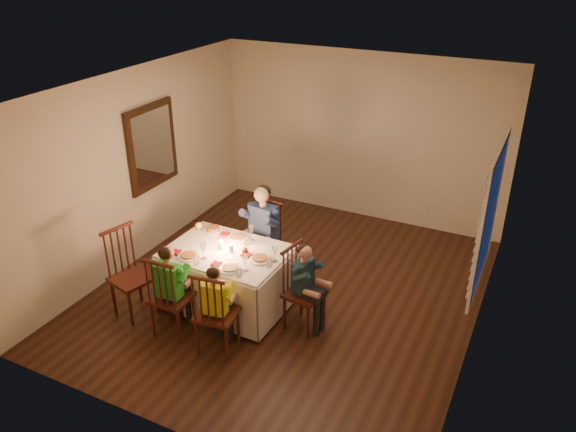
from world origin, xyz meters
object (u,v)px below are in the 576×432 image
at_px(dining_table, 228,266).
at_px(child_yellow, 219,348).
at_px(child_teal, 304,326).
at_px(child_green, 175,330).
at_px(chair_near_right, 219,348).
at_px(adult, 264,273).
at_px(chair_adult, 264,273).
at_px(chair_extra, 138,312).
at_px(chair_near_left, 175,330).
at_px(serving_bowl, 213,230).
at_px(chair_end, 304,326).

xyz_separation_m(dining_table, child_yellow, (0.34, -0.77, -0.53)).
xyz_separation_m(dining_table, child_teal, (1.01, -0.00, -0.53)).
distance_m(dining_table, child_green, 0.95).
xyz_separation_m(chair_near_right, adult, (-0.29, 1.55, 0.00)).
bearing_deg(child_yellow, chair_near_right, 180.00).
distance_m(chair_adult, child_teal, 1.24).
bearing_deg(child_green, chair_adult, -105.62).
relative_size(chair_adult, child_green, 0.92).
bearing_deg(chair_extra, chair_adult, -17.82).
relative_size(chair_near_left, adult, 0.80).
bearing_deg(dining_table, chair_near_right, -65.24).
bearing_deg(dining_table, serving_bowl, 141.88).
bearing_deg(chair_near_right, child_yellow, 180.00).
bearing_deg(chair_extra, adult, -17.82).
distance_m(adult, child_teal, 1.24).
xyz_separation_m(dining_table, chair_end, (1.01, -0.00, -0.53)).
bearing_deg(child_teal, dining_table, 99.49).
bearing_deg(chair_extra, dining_table, -38.35).
height_order(chair_near_left, chair_end, same).
bearing_deg(serving_bowl, chair_end, -12.96).
distance_m(chair_adult, chair_near_right, 1.58).
distance_m(chair_extra, child_green, 0.62).
relative_size(dining_table, adult, 1.15).
xyz_separation_m(chair_end, chair_extra, (-1.91, -0.65, 0.00)).
relative_size(child_green, serving_bowl, 5.34).
distance_m(chair_near_right, child_yellow, 0.00).
height_order(dining_table, child_yellow, dining_table).
bearing_deg(chair_end, adult, 60.37).
xyz_separation_m(child_green, serving_bowl, (-0.12, 1.06, 0.77)).
relative_size(dining_table, chair_end, 1.43).
bearing_deg(chair_near_right, chair_end, -139.82).
relative_size(chair_end, chair_extra, 0.93).
bearing_deg(chair_adult, dining_table, -85.63).
xyz_separation_m(chair_near_left, child_green, (0.00, 0.00, 0.00)).
relative_size(chair_extra, child_yellow, 1.05).
relative_size(dining_table, chair_adult, 1.43).
bearing_deg(dining_table, chair_end, 1.05).
bearing_deg(adult, chair_near_right, -71.53).
distance_m(chair_extra, serving_bowl, 1.34).
distance_m(chair_near_left, chair_near_right, 0.61).
bearing_deg(chair_near_right, child_green, -11.36).
bearing_deg(chair_near_left, child_green, 176.54).
xyz_separation_m(chair_end, child_green, (-1.29, -0.73, 0.00)).
xyz_separation_m(chair_adult, chair_near_left, (-0.33, -1.52, 0.00)).
height_order(chair_end, serving_bowl, serving_bowl).
distance_m(child_yellow, serving_bowl, 1.52).
xyz_separation_m(chair_near_right, serving_bowl, (-0.73, 1.09, 0.77)).
bearing_deg(child_yellow, child_teal, -139.82).
distance_m(chair_near_right, chair_end, 1.02).
relative_size(dining_table, child_green, 1.31).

